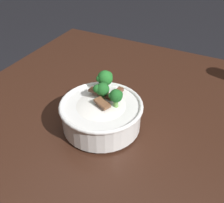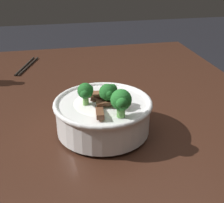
% 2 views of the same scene
% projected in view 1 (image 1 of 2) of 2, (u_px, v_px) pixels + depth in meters
% --- Properties ---
extents(dining_table, '(1.35, 1.04, 0.81)m').
position_uv_depth(dining_table, '(94.00, 168.00, 0.81)').
color(dining_table, '#381E14').
rests_on(dining_table, ground).
extents(rice_bowl, '(0.24, 0.24, 0.14)m').
position_uv_depth(rice_bowl, '(102.00, 112.00, 0.77)').
color(rice_bowl, white).
rests_on(rice_bowl, dining_table).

